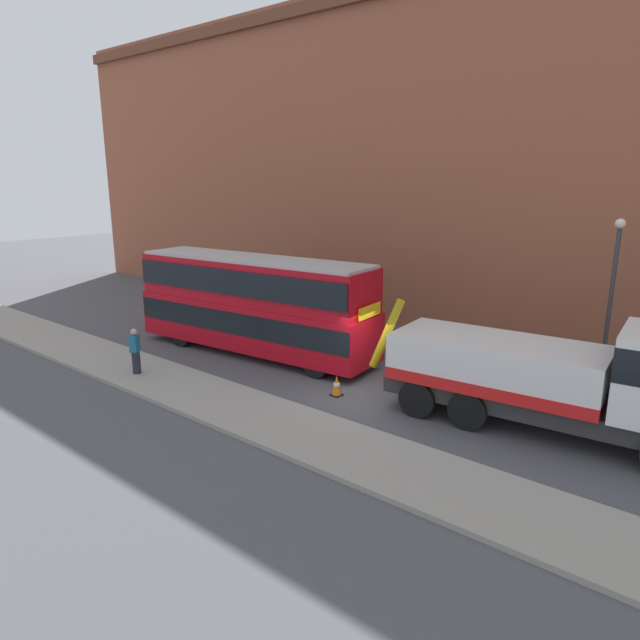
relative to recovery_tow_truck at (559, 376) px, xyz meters
name	(u,v)px	position (x,y,z in m)	size (l,w,h in m)	color
ground_plane	(375,391)	(-5.90, -0.49, -1.76)	(120.00, 120.00, 0.00)	#4C4C51
near_kerb	(294,429)	(-5.90, -4.69, -1.68)	(60.00, 2.80, 0.15)	gray
building_facade	(493,157)	(-5.90, 8.25, 6.31)	(60.00, 1.50, 16.00)	#935138
recovery_tow_truck	(559,376)	(0.00, 0.00, 0.00)	(10.23, 3.43, 3.67)	#2D2D2D
double_decker_bus	(253,301)	(-12.31, -0.04, 0.47)	(11.19, 3.52, 4.06)	#B70C19
pedestrian_onlooker	(135,352)	(-13.50, -4.95, -0.77)	(0.44, 0.48, 1.71)	#232333
traffic_cone_near_bus	(337,386)	(-6.65, -1.68, -1.42)	(0.36, 0.36, 0.72)	orange
street_lamp	(612,285)	(-0.18, 6.06, 1.71)	(0.36, 0.36, 5.83)	#38383D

